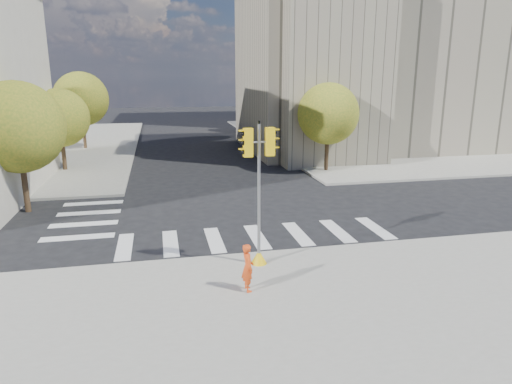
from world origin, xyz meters
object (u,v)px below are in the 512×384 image
lamp_near (316,103)px  lamp_far (271,95)px  traffic_signal (259,205)px  photographer (248,267)px

lamp_near → lamp_far: size_ratio=1.00×
lamp_near → lamp_far: same height
traffic_signal → photographer: traffic_signal is taller
traffic_signal → photographer: 2.52m
lamp_far → photographer: 36.48m
lamp_near → lamp_far: 14.00m
lamp_near → traffic_signal: (-8.71, -19.08, -2.27)m
lamp_near → photographer: bearing=-114.3°
lamp_near → traffic_signal: bearing=-114.5°
traffic_signal → photographer: bearing=-117.1°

